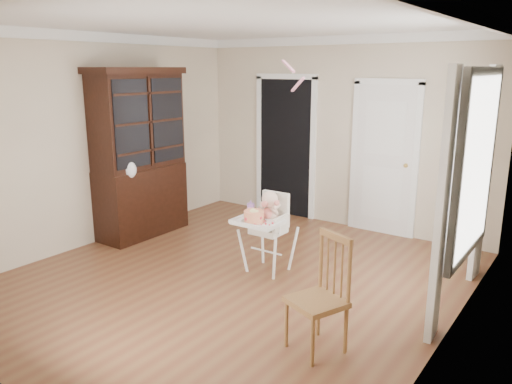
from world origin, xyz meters
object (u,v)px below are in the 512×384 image
Objects in this scene: cake at (254,216)px; china_cabinet at (139,153)px; sippy_cup at (251,210)px; dining_chair at (320,298)px; high_chair at (268,223)px.

cake is 2.21m from china_cabinet.
sippy_cup is 0.09× the size of china_cabinet.
dining_chair is (3.43, -1.21, -0.68)m from china_cabinet.
dining_chair is at bearing -41.59° from high_chair.
cake is 1.40× the size of sippy_cup.
cake is 0.12× the size of china_cabinet.
china_cabinet is (-2.14, 0.33, 0.43)m from cake.
high_chair is at bearing 32.18° from sippy_cup.
high_chair is 1.68m from dining_chair.
china_cabinet reaches higher than cake.
china_cabinet is 2.32× the size of dining_chair.
china_cabinet is 3.70m from dining_chair.
sippy_cup is at bearing -147.86° from high_chair.
high_chair is 0.27m from cake.
cake is at bearing -43.98° from sippy_cup.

